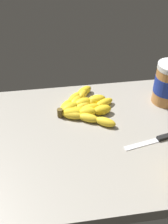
% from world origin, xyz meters
% --- Properties ---
extents(ground_plane, '(0.90, 0.59, 0.04)m').
position_xyz_m(ground_plane, '(0.00, 0.00, -0.02)').
color(ground_plane, gray).
extents(banana_bunch, '(0.22, 0.26, 0.04)m').
position_xyz_m(banana_bunch, '(-0.01, 0.13, 0.02)').
color(banana_bunch, yellow).
rests_on(banana_bunch, ground_plane).
extents(peanut_butter_jar, '(0.10, 0.10, 0.16)m').
position_xyz_m(peanut_butter_jar, '(0.30, 0.14, 0.08)').
color(peanut_butter_jar, '#B27238').
rests_on(peanut_butter_jar, ground_plane).
extents(butter_knife, '(0.18, 0.05, 0.01)m').
position_xyz_m(butter_knife, '(0.20, -0.06, 0.00)').
color(butter_knife, silver).
rests_on(butter_knife, ground_plane).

